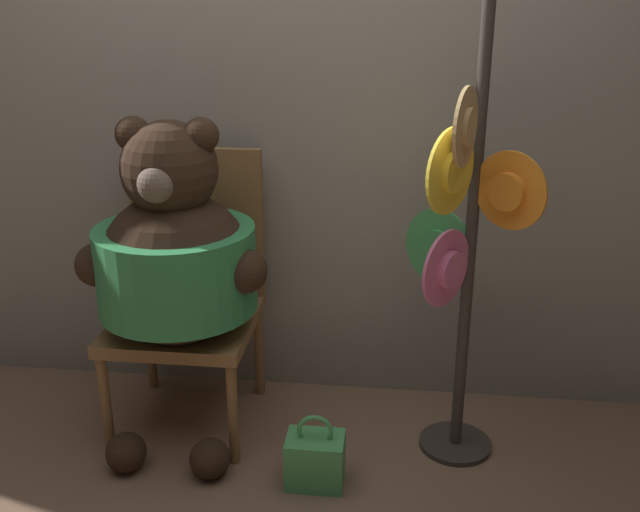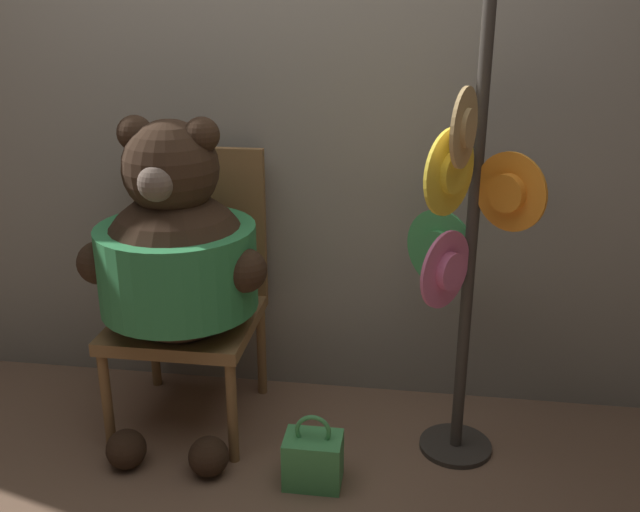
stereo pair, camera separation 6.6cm
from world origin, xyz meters
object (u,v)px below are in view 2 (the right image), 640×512
Objects in this scene: hat_display_rack at (463,241)px; handbag_on_ground at (313,459)px; teddy_bear at (177,258)px; chair at (192,285)px.

handbag_on_ground is at bearing -154.09° from hat_display_rack.
teddy_bear is 0.89m from handbag_on_ground.
chair is 1.12m from hat_display_rack.
chair is at bearing 94.51° from teddy_bear.
hat_display_rack is at bearing 25.91° from handbag_on_ground.
chair is 0.85m from handbag_on_ground.
teddy_bear reaches higher than handbag_on_ground.
hat_display_rack is (1.05, -0.21, 0.31)m from chair.
handbag_on_ground is at bearing -38.25° from chair.
chair is at bearing 168.90° from hat_display_rack.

